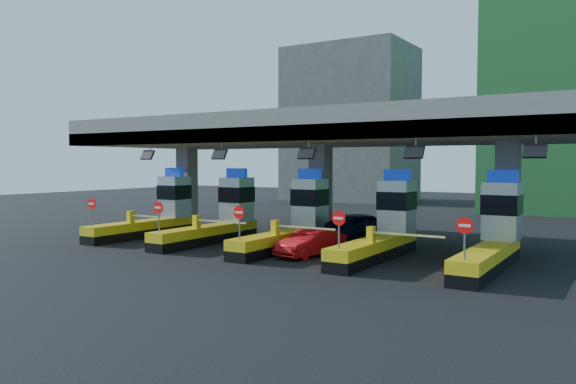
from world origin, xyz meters
The scene contains 10 objects.
ground centered at (0.00, 0.00, 0.00)m, with size 120.00×120.00×0.00m, color black.
toll_canopy centered at (0.00, 2.87, 6.13)m, with size 28.00×12.09×7.00m.
toll_lane_far_left centered at (-10.00, 0.28, 1.40)m, with size 4.43×8.00×4.16m.
toll_lane_left centered at (-5.00, 0.28, 1.40)m, with size 4.43×8.00×4.16m.
toll_lane_center centered at (0.00, 0.28, 1.40)m, with size 4.43×8.00×4.16m.
toll_lane_right centered at (5.00, 0.28, 1.40)m, with size 4.43×8.00×4.16m.
toll_lane_far_right centered at (10.00, 0.28, 1.40)m, with size 4.43×8.00×4.16m.
bg_building_concrete centered at (-14.00, 36.00, 9.00)m, with size 14.00×10.00×18.00m, color #4C4C49.
van centered at (2.25, 1.98, 0.93)m, with size 2.19×5.44×1.85m, color black.
red_car centered at (1.97, -1.54, 0.65)m, with size 1.38×3.95×1.30m, color red.
Camera 1 is at (15.16, -24.77, 4.48)m, focal length 35.00 mm.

